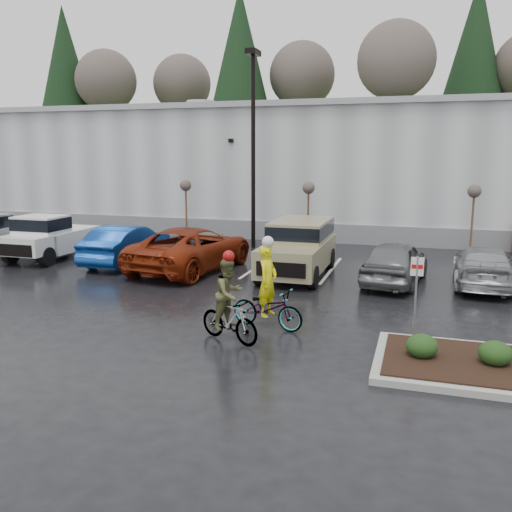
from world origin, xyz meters
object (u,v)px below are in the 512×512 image
(car_red, at_px, (192,248))
(fire_lane_sign, at_px, (416,289))
(sapling_west, at_px, (186,189))
(car_grey, at_px, (395,262))
(lamppost, at_px, (253,129))
(pickup_white, at_px, (56,235))
(car_far_silver, at_px, (483,266))
(cyclist_hivis, at_px, (268,300))
(suv_tan, at_px, (298,249))
(sapling_mid, at_px, (309,191))
(sapling_east, at_px, (474,195))
(cyclist_olive, at_px, (229,309))
(car_blue, at_px, (127,244))

(car_red, bearing_deg, fire_lane_sign, 151.97)
(sapling_west, height_order, car_grey, sapling_west)
(lamppost, distance_m, pickup_white, 10.23)
(car_far_silver, height_order, cyclist_hivis, cyclist_hivis)
(suv_tan, bearing_deg, car_far_silver, 3.05)
(sapling_mid, bearing_deg, cyclist_hivis, -83.00)
(car_far_silver, bearing_deg, suv_tan, 5.32)
(lamppost, height_order, car_far_silver, lamppost)
(fire_lane_sign, bearing_deg, sapling_east, 80.25)
(car_grey, distance_m, car_far_silver, 3.01)
(lamppost, height_order, suv_tan, lamppost)
(sapling_west, relative_size, cyclist_hivis, 1.29)
(sapling_mid, bearing_deg, car_red, -116.93)
(fire_lane_sign, distance_m, suv_tan, 7.86)
(car_far_silver, distance_m, cyclist_olive, 10.31)
(pickup_white, bearing_deg, car_far_silver, -0.13)
(car_far_silver, bearing_deg, sapling_west, -20.76)
(suv_tan, bearing_deg, cyclist_hivis, -84.31)
(sapling_east, bearing_deg, cyclist_olive, -115.29)
(sapling_mid, bearing_deg, fire_lane_sign, -67.51)
(pickup_white, bearing_deg, suv_tan, -2.01)
(sapling_mid, distance_m, car_blue, 9.11)
(sapling_west, distance_m, car_red, 7.50)
(car_far_silver, bearing_deg, sapling_mid, -36.21)
(pickup_white, bearing_deg, lamppost, 32.64)
(cyclist_olive, bearing_deg, pickup_white, 77.44)
(pickup_white, distance_m, car_grey, 14.68)
(sapling_west, bearing_deg, cyclist_olive, -61.87)
(car_blue, relative_size, car_far_silver, 1.03)
(sapling_east, xyz_separation_m, suv_tan, (-6.58, -6.29, -1.70))
(suv_tan, relative_size, car_grey, 1.12)
(suv_tan, bearing_deg, sapling_east, 43.70)
(lamppost, xyz_separation_m, sapling_mid, (2.50, 1.00, -2.96))
(car_red, bearing_deg, lamppost, -90.45)
(car_grey, distance_m, cyclist_hivis, 6.84)
(car_far_silver, xyz_separation_m, cyclist_hivis, (-5.93, -6.67, 0.07))
(fire_lane_sign, relative_size, car_blue, 0.45)
(lamppost, xyz_separation_m, sapling_west, (-4.00, 1.00, -2.96))
(lamppost, xyz_separation_m, cyclist_olive, (3.43, -12.90, -4.85))
(lamppost, bearing_deg, suv_tan, -57.13)
(fire_lane_sign, xyz_separation_m, car_grey, (-0.79, 6.35, -0.63))
(sapling_east, xyz_separation_m, car_red, (-10.82, -6.54, -1.87))
(sapling_mid, xyz_separation_m, fire_lane_sign, (5.30, -12.80, -1.32))
(sapling_mid, distance_m, pickup_white, 11.87)
(lamppost, distance_m, cyclist_olive, 14.20)
(sapling_east, bearing_deg, car_grey, -114.83)
(cyclist_hivis, bearing_deg, car_grey, -13.60)
(sapling_mid, height_order, car_blue, sapling_mid)
(pickup_white, distance_m, cyclist_olive, 13.67)
(car_red, relative_size, cyclist_olive, 2.69)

